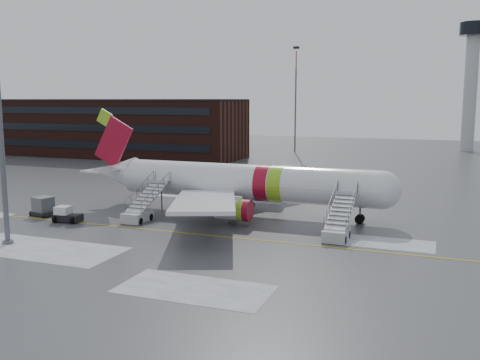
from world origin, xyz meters
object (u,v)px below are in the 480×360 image
at_px(airliner, 238,182).
at_px(pushback_tug, 66,215).
at_px(uld_container, 43,207).
at_px(airstair_fwd, 338,226).
at_px(airstair_aft, 141,210).

height_order(airliner, pushback_tug, airliner).
bearing_deg(pushback_tug, uld_container, 160.04).
xyz_separation_m(airstair_fwd, pushback_tug, (-26.79, -3.28, -0.37)).
bearing_deg(airliner, airstair_fwd, -28.62).
distance_m(pushback_tug, uld_container, 4.43).
distance_m(airliner, airstair_aft, 10.66).
height_order(airstair_aft, uld_container, airstair_aft).
distance_m(airstair_aft, uld_container, 11.03).
distance_m(airliner, uld_container, 20.86).
relative_size(airliner, airstair_fwd, 4.55).
height_order(airstair_fwd, pushback_tug, airstair_fwd).
relative_size(airliner, pushback_tug, 12.17).
xyz_separation_m(pushback_tug, uld_container, (-4.16, 1.51, 0.24)).
bearing_deg(airstair_aft, airstair_fwd, 0.00).
height_order(airstair_fwd, airstair_aft, same).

